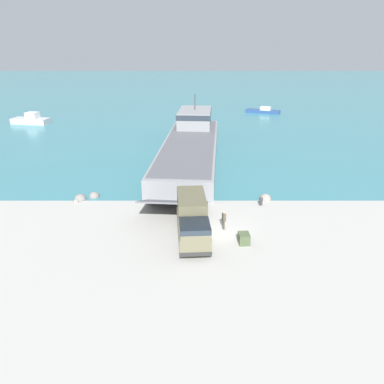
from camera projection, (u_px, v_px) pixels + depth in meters
ground_plane at (219, 232)px, 31.62m from camera, size 240.00×240.00×0.00m
water_surface at (200, 91)px, 121.33m from camera, size 240.00×180.00×0.01m
landing_craft at (193, 142)px, 53.08m from camera, size 9.43×36.43×7.28m
military_truck at (194, 219)px, 30.21m from camera, size 2.84×7.26×3.27m
soldier_on_ramp at (225, 219)px, 31.75m from camera, size 0.33×0.48×1.69m
moored_boat_a at (33, 120)px, 73.20m from camera, size 7.54×4.01×2.25m
moored_boat_b at (265, 111)px, 84.27m from camera, size 7.84×4.80×1.39m
mooring_bollard at (262, 201)px, 36.65m from camera, size 0.37×0.37×0.83m
cargo_crate at (245, 239)px, 29.69m from camera, size 0.92×1.09×0.86m
shoreline_rock_a at (78, 202)px, 37.56m from camera, size 0.60×0.60×0.60m
shoreline_rock_b at (96, 197)px, 38.82m from camera, size 1.11×1.11×1.11m
shoreline_rock_c at (267, 200)px, 38.11m from camera, size 1.22×1.22×1.22m
shoreline_rock_d at (82, 200)px, 38.13m from camera, size 1.22×1.22×1.22m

